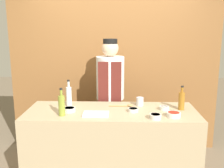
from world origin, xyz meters
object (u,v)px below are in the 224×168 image
at_px(sauce_bowl_green, 133,110).
at_px(wooden_spoon, 125,106).
at_px(bottle_clear, 69,96).
at_px(cup_steel, 140,101).
at_px(sauce_bowl_red, 174,114).
at_px(bottle_amber, 182,100).
at_px(bottle_oil, 62,105).
at_px(chef_center, 110,97).
at_px(sauce_bowl_white, 155,116).
at_px(sauce_bowl_purple, 164,108).
at_px(cutting_board, 96,114).
at_px(sauce_bowl_brown, 69,109).

bearing_deg(sauce_bowl_green, wooden_spoon, 115.02).
height_order(bottle_clear, cup_steel, bottle_clear).
bearing_deg(sauce_bowl_red, bottle_amber, 61.72).
height_order(sauce_bowl_green, wooden_spoon, sauce_bowl_green).
relative_size(bottle_amber, bottle_oil, 0.93).
relative_size(sauce_bowl_red, bottle_clear, 0.47).
bearing_deg(bottle_amber, sauce_bowl_red, -118.28).
xyz_separation_m(cup_steel, wooden_spoon, (-0.18, -0.05, -0.04)).
xyz_separation_m(cup_steel, chef_center, (-0.38, 0.41, -0.06)).
bearing_deg(sauce_bowl_white, bottle_clear, 156.04).
height_order(bottle_amber, chef_center, chef_center).
height_order(sauce_bowl_white, chef_center, chef_center).
relative_size(bottle_oil, cup_steel, 2.95).
height_order(sauce_bowl_green, bottle_oil, bottle_oil).
distance_m(sauce_bowl_purple, cutting_board, 0.80).
relative_size(sauce_bowl_purple, wooden_spoon, 0.39).
bearing_deg(cup_steel, sauce_bowl_white, -75.15).
height_order(sauce_bowl_white, cup_steel, cup_steel).
distance_m(sauce_bowl_purple, cup_steel, 0.32).
height_order(bottle_clear, bottle_oil, bottle_clear).
relative_size(bottle_amber, cup_steel, 2.74).
xyz_separation_m(sauce_bowl_purple, wooden_spoon, (-0.45, 0.11, -0.01)).
bearing_deg(bottle_oil, wooden_spoon, 26.44).
bearing_deg(sauce_bowl_green, sauce_bowl_white, -46.74).
relative_size(sauce_bowl_brown, bottle_oil, 0.45).
height_order(sauce_bowl_brown, bottle_oil, bottle_oil).
bearing_deg(sauce_bowl_brown, chef_center, 56.72).
relative_size(sauce_bowl_red, sauce_bowl_brown, 1.09).
height_order(sauce_bowl_purple, bottle_amber, bottle_amber).
height_order(sauce_bowl_red, bottle_amber, bottle_amber).
height_order(bottle_clear, wooden_spoon, bottle_clear).
bearing_deg(sauce_bowl_green, sauce_bowl_brown, -179.12).
bearing_deg(sauce_bowl_red, wooden_spoon, 145.42).
xyz_separation_m(sauce_bowl_white, sauce_bowl_red, (0.20, 0.07, -0.00)).
distance_m(bottle_amber, bottle_oil, 1.36).
bearing_deg(sauce_bowl_purple, wooden_spoon, 166.89).
bearing_deg(cup_steel, bottle_amber, -17.49).
xyz_separation_m(cutting_board, bottle_clear, (-0.36, 0.33, 0.12)).
relative_size(sauce_bowl_white, sauce_bowl_red, 0.80).
relative_size(sauce_bowl_red, cup_steel, 1.45).
xyz_separation_m(sauce_bowl_brown, bottle_clear, (-0.04, 0.22, 0.10)).
distance_m(bottle_amber, cup_steel, 0.49).
distance_m(sauce_bowl_white, cutting_board, 0.64).
relative_size(sauce_bowl_red, bottle_oil, 0.49).
bearing_deg(sauce_bowl_purple, bottle_clear, 173.98).
bearing_deg(bottle_clear, sauce_bowl_brown, -78.57).
relative_size(sauce_bowl_green, bottle_oil, 0.38).
xyz_separation_m(bottle_amber, cup_steel, (-0.47, 0.15, -0.06)).
xyz_separation_m(sauce_bowl_green, bottle_amber, (0.56, 0.10, 0.09)).
bearing_deg(chef_center, sauce_bowl_red, -49.21).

